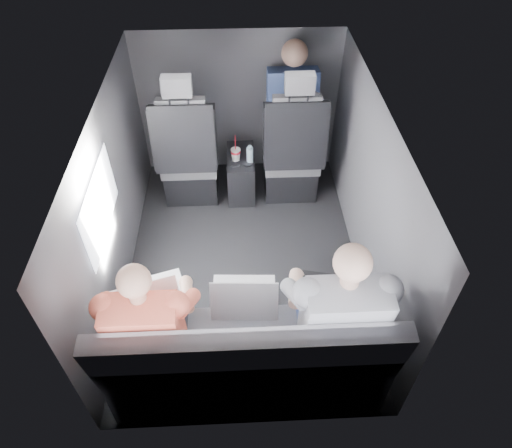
{
  "coord_description": "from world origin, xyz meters",
  "views": [
    {
      "loc": [
        -0.02,
        -2.44,
        2.77
      ],
      "look_at": [
        0.09,
        -0.05,
        0.46
      ],
      "focal_mm": 32.0,
      "sensor_mm": 36.0,
      "label": 1
    }
  ],
  "objects_px": {
    "passenger_rear_left": "(153,321)",
    "rear_bench": "(248,361)",
    "soda_cup": "(236,154)",
    "water_bottle": "(250,155)",
    "laptop_silver": "(244,296)",
    "front_seat_right": "(291,157)",
    "laptop_white": "(152,295)",
    "front_seat_left": "(189,160)",
    "passenger_front_right": "(292,105)",
    "passenger_rear_right": "(335,311)",
    "laptop_black": "(328,292)",
    "center_console": "(241,174)"
  },
  "relations": [
    {
      "from": "front_seat_right",
      "to": "laptop_black",
      "type": "height_order",
      "value": "front_seat_right"
    },
    {
      "from": "center_console",
      "to": "soda_cup",
      "type": "xyz_separation_m",
      "value": [
        -0.04,
        -0.07,
        0.26
      ]
    },
    {
      "from": "front_seat_left",
      "to": "passenger_rear_right",
      "type": "xyz_separation_m",
      "value": [
        0.95,
        -1.81,
        0.25
      ]
    },
    {
      "from": "laptop_white",
      "to": "center_console",
      "type": "bearing_deg",
      "value": 72.08
    },
    {
      "from": "soda_cup",
      "to": "laptop_silver",
      "type": "relative_size",
      "value": 0.66
    },
    {
      "from": "laptop_white",
      "to": "soda_cup",
      "type": "bearing_deg",
      "value": 72.71
    },
    {
      "from": "front_seat_left",
      "to": "center_console",
      "type": "bearing_deg",
      "value": 5.07
    },
    {
      "from": "rear_bench",
      "to": "passenger_front_right",
      "type": "distance_m",
      "value": 2.25
    },
    {
      "from": "laptop_white",
      "to": "passenger_rear_left",
      "type": "xyz_separation_m",
      "value": [
        0.02,
        -0.16,
        -0.02
      ]
    },
    {
      "from": "soda_cup",
      "to": "water_bottle",
      "type": "relative_size",
      "value": 1.54
    },
    {
      "from": "laptop_black",
      "to": "laptop_white",
      "type": "bearing_deg",
      "value": 178.63
    },
    {
      "from": "water_bottle",
      "to": "front_seat_left",
      "type": "bearing_deg",
      "value": 174.28
    },
    {
      "from": "front_seat_right",
      "to": "center_console",
      "type": "height_order",
      "value": "front_seat_right"
    },
    {
      "from": "front_seat_right",
      "to": "laptop_white",
      "type": "distance_m",
      "value": 1.93
    },
    {
      "from": "soda_cup",
      "to": "passenger_front_right",
      "type": "distance_m",
      "value": 0.65
    },
    {
      "from": "front_seat_right",
      "to": "rear_bench",
      "type": "height_order",
      "value": "front_seat_right"
    },
    {
      "from": "laptop_white",
      "to": "laptop_black",
      "type": "xyz_separation_m",
      "value": [
        1.02,
        -0.02,
        -0.0
      ]
    },
    {
      "from": "center_console",
      "to": "laptop_silver",
      "type": "height_order",
      "value": "laptop_silver"
    },
    {
      "from": "front_seat_left",
      "to": "passenger_rear_right",
      "type": "relative_size",
      "value": 1.0
    },
    {
      "from": "front_seat_left",
      "to": "passenger_front_right",
      "type": "height_order",
      "value": "passenger_front_right"
    },
    {
      "from": "front_seat_left",
      "to": "laptop_black",
      "type": "bearing_deg",
      "value": -60.91
    },
    {
      "from": "front_seat_right",
      "to": "passenger_rear_left",
      "type": "distance_m",
      "value": 2.06
    },
    {
      "from": "water_bottle",
      "to": "laptop_black",
      "type": "height_order",
      "value": "laptop_black"
    },
    {
      "from": "front_seat_right",
      "to": "water_bottle",
      "type": "height_order",
      "value": "front_seat_right"
    },
    {
      "from": "rear_bench",
      "to": "laptop_silver",
      "type": "height_order",
      "value": "rear_bench"
    },
    {
      "from": "laptop_black",
      "to": "passenger_front_right",
      "type": "distance_m",
      "value": 1.93
    },
    {
      "from": "front_seat_left",
      "to": "laptop_white",
      "type": "distance_m",
      "value": 1.66
    },
    {
      "from": "soda_cup",
      "to": "passenger_rear_right",
      "type": "height_order",
      "value": "passenger_rear_right"
    },
    {
      "from": "front_seat_right",
      "to": "laptop_black",
      "type": "bearing_deg",
      "value": -89.07
    },
    {
      "from": "laptop_white",
      "to": "passenger_rear_right",
      "type": "bearing_deg",
      "value": -9.04
    },
    {
      "from": "front_seat_right",
      "to": "passenger_rear_right",
      "type": "bearing_deg",
      "value": -88.54
    },
    {
      "from": "rear_bench",
      "to": "passenger_rear_left",
      "type": "relative_size",
      "value": 1.35
    },
    {
      "from": "water_bottle",
      "to": "passenger_rear_left",
      "type": "distance_m",
      "value": 1.86
    },
    {
      "from": "soda_cup",
      "to": "water_bottle",
      "type": "distance_m",
      "value": 0.13
    },
    {
      "from": "laptop_black",
      "to": "passenger_front_right",
      "type": "height_order",
      "value": "passenger_front_right"
    },
    {
      "from": "soda_cup",
      "to": "laptop_white",
      "type": "bearing_deg",
      "value": -107.29
    },
    {
      "from": "laptop_white",
      "to": "laptop_silver",
      "type": "height_order",
      "value": "laptop_silver"
    },
    {
      "from": "water_bottle",
      "to": "center_console",
      "type": "bearing_deg",
      "value": 131.1
    },
    {
      "from": "water_bottle",
      "to": "laptop_silver",
      "type": "height_order",
      "value": "laptop_silver"
    },
    {
      "from": "front_seat_left",
      "to": "laptop_white",
      "type": "relative_size",
      "value": 2.97
    },
    {
      "from": "laptop_silver",
      "to": "laptop_black",
      "type": "relative_size",
      "value": 0.98
    },
    {
      "from": "passenger_rear_right",
      "to": "laptop_silver",
      "type": "bearing_deg",
      "value": 164.96
    },
    {
      "from": "passenger_rear_left",
      "to": "rear_bench",
      "type": "bearing_deg",
      "value": -10.34
    },
    {
      "from": "passenger_rear_left",
      "to": "water_bottle",
      "type": "bearing_deg",
      "value": 70.91
    },
    {
      "from": "front_seat_right",
      "to": "rear_bench",
      "type": "bearing_deg",
      "value": -103.31
    },
    {
      "from": "soda_cup",
      "to": "passenger_rear_right",
      "type": "bearing_deg",
      "value": -73.24
    },
    {
      "from": "laptop_silver",
      "to": "front_seat_left",
      "type": "bearing_deg",
      "value": 104.68
    },
    {
      "from": "soda_cup",
      "to": "passenger_front_right",
      "type": "relative_size",
      "value": 0.28
    },
    {
      "from": "passenger_rear_right",
      "to": "passenger_front_right",
      "type": "xyz_separation_m",
      "value": [
        -0.04,
        2.07,
        0.12
      ]
    },
    {
      "from": "rear_bench",
      "to": "soda_cup",
      "type": "distance_m",
      "value": 1.88
    }
  ]
}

